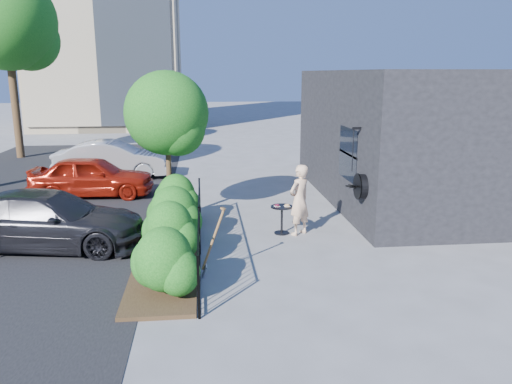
{
  "coord_description": "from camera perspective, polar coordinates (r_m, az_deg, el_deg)",
  "views": [
    {
      "loc": [
        -1.38,
        -10.52,
        3.92
      ],
      "look_at": [
        -0.16,
        0.79,
        1.2
      ],
      "focal_mm": 35.0,
      "sensor_mm": 36.0,
      "label": 1
    }
  ],
  "objects": [
    {
      "name": "ground",
      "position": [
        11.31,
        1.25,
        -6.84
      ],
      "size": [
        120.0,
        120.0,
        0.0
      ],
      "primitive_type": "plane",
      "color": "gray",
      "rests_on": "ground"
    },
    {
      "name": "street_tree_far",
      "position": [
        26.0,
        -26.5,
        16.51
      ],
      "size": [
        4.4,
        4.4,
        8.28
      ],
      "color": "#3F2B19",
      "rests_on": "ground"
    },
    {
      "name": "shrubs",
      "position": [
        11.12,
        -9.62,
        -3.58
      ],
      "size": [
        1.1,
        5.6,
        1.24
      ],
      "color": "#135314",
      "rests_on": "ground"
    },
    {
      "name": "planting_bed",
      "position": [
        11.24,
        -10.03,
        -6.96
      ],
      "size": [
        1.3,
        6.0,
        0.08
      ],
      "primitive_type": "cube",
      "color": "#382616",
      "rests_on": "ground"
    },
    {
      "name": "car_red",
      "position": [
        17.0,
        -18.21,
        1.72
      ],
      "size": [
        3.95,
        1.75,
        1.32
      ],
      "primitive_type": "imported",
      "rotation": [
        0.0,
        0.0,
        1.52
      ],
      "color": "#9B1A0C",
      "rests_on": "ground"
    },
    {
      "name": "shovel",
      "position": [
        9.81,
        -5.11,
        -6.18
      ],
      "size": [
        0.5,
        0.19,
        1.45
      ],
      "color": "brown",
      "rests_on": "ground"
    },
    {
      "name": "woman",
      "position": [
        12.29,
        4.98,
        -0.91
      ],
      "size": [
        0.77,
        0.73,
        1.76
      ],
      "primitive_type": "imported",
      "rotation": [
        0.0,
        0.0,
        3.81
      ],
      "color": "beige",
      "rests_on": "ground"
    },
    {
      "name": "shop_building",
      "position": [
        16.62,
        18.45,
        6.13
      ],
      "size": [
        6.22,
        9.0,
        4.0
      ],
      "color": "black",
      "rests_on": "ground"
    },
    {
      "name": "fence",
      "position": [
        11.04,
        -6.5,
        -4.36
      ],
      "size": [
        0.05,
        6.05,
        1.1
      ],
      "color": "black",
      "rests_on": "ground"
    },
    {
      "name": "patio_tree",
      "position": [
        13.35,
        -9.91,
        8.28
      ],
      "size": [
        2.2,
        2.2,
        3.94
      ],
      "color": "#3F2B19",
      "rests_on": "ground"
    },
    {
      "name": "cafe_table",
      "position": [
        12.42,
        2.97,
        -2.6
      ],
      "size": [
        0.56,
        0.56,
        0.75
      ],
      "rotation": [
        0.0,
        0.0,
        0.1
      ],
      "color": "black",
      "rests_on": "ground"
    },
    {
      "name": "car_silver",
      "position": [
        19.85,
        -16.02,
        3.61
      ],
      "size": [
        4.32,
        1.58,
        1.41
      ],
      "primitive_type": "imported",
      "rotation": [
        0.0,
        0.0,
        1.55
      ],
      "color": "#A5A6AA",
      "rests_on": "ground"
    },
    {
      "name": "car_darkgrey",
      "position": [
        12.34,
        -22.66,
        -2.97
      ],
      "size": [
        4.71,
        2.44,
        1.31
      ],
      "primitive_type": "imported",
      "rotation": [
        0.0,
        0.0,
        1.43
      ],
      "color": "black",
      "rests_on": "ground"
    }
  ]
}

